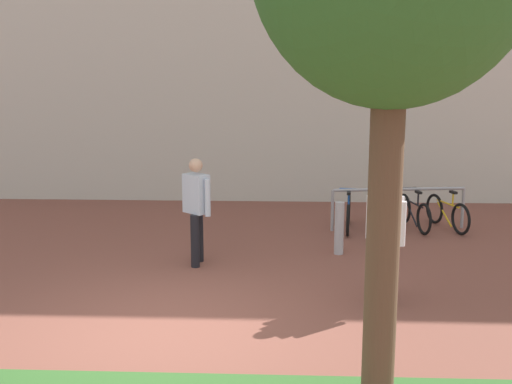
% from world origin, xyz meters
% --- Properties ---
extents(ground_plane, '(60.00, 60.00, 0.00)m').
position_xyz_m(ground_plane, '(0.00, 0.00, 0.00)').
color(ground_plane, brown).
extents(bike_rack_cluster, '(2.64, 1.69, 0.83)m').
position_xyz_m(bike_rack_cluster, '(3.64, 5.00, 0.35)').
color(bike_rack_cluster, '#99999E').
rests_on(bike_rack_cluster, ground).
extents(bollard_steel, '(0.16, 0.16, 0.90)m').
position_xyz_m(bollard_steel, '(2.35, 3.25, 0.45)').
color(bollard_steel, '#ADADB2').
rests_on(bollard_steel, ground).
extents(person_shirt_blue, '(0.47, 0.47, 1.72)m').
position_xyz_m(person_shirt_blue, '(2.75, 1.03, 0.98)').
color(person_shirt_blue, '#2D2D38').
rests_on(person_shirt_blue, ground).
extents(person_casual_tan, '(0.49, 0.45, 1.72)m').
position_xyz_m(person_casual_tan, '(0.02, 2.59, 0.98)').
color(person_casual_tan, black).
rests_on(person_casual_tan, ground).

